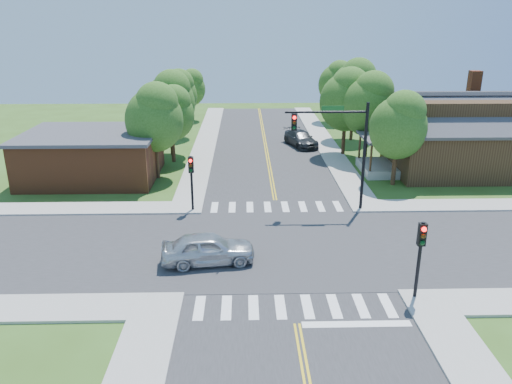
{
  "coord_description": "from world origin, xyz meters",
  "views": [
    {
      "loc": [
        -2.16,
        -25.38,
        12.19
      ],
      "look_at": [
        -1.46,
        3.12,
        2.2
      ],
      "focal_mm": 35.0,
      "sensor_mm": 36.0,
      "label": 1
    }
  ],
  "objects_px": {
    "signal_mast_ne": "(339,139)",
    "signal_pole_se": "(421,246)",
    "house_ne": "(455,132)",
    "car_silver": "(208,249)",
    "car_dgrey": "(301,139)",
    "signal_pole_nw": "(191,173)"
  },
  "relations": [
    {
      "from": "signal_pole_se",
      "to": "car_dgrey",
      "type": "xyz_separation_m",
      "value": [
        -2.1,
        28.79,
        -1.92
      ]
    },
    {
      "from": "signal_mast_ne",
      "to": "house_ne",
      "type": "xyz_separation_m",
      "value": [
        11.19,
        8.65,
        -1.52
      ]
    },
    {
      "from": "signal_mast_ne",
      "to": "house_ne",
      "type": "relative_size",
      "value": 0.55
    },
    {
      "from": "signal_pole_se",
      "to": "house_ne",
      "type": "xyz_separation_m",
      "value": [
        9.51,
        19.86,
        0.67
      ]
    },
    {
      "from": "signal_pole_nw",
      "to": "car_silver",
      "type": "height_order",
      "value": "signal_pole_nw"
    },
    {
      "from": "signal_mast_ne",
      "to": "car_silver",
      "type": "height_order",
      "value": "signal_mast_ne"
    },
    {
      "from": "car_silver",
      "to": "car_dgrey",
      "type": "height_order",
      "value": "car_silver"
    },
    {
      "from": "signal_mast_ne",
      "to": "car_silver",
      "type": "relative_size",
      "value": 1.43
    },
    {
      "from": "car_silver",
      "to": "car_dgrey",
      "type": "bearing_deg",
      "value": -24.06
    },
    {
      "from": "signal_pole_nw",
      "to": "house_ne",
      "type": "xyz_separation_m",
      "value": [
        20.71,
        8.66,
        0.67
      ]
    },
    {
      "from": "signal_pole_nw",
      "to": "house_ne",
      "type": "height_order",
      "value": "house_ne"
    },
    {
      "from": "signal_mast_ne",
      "to": "signal_pole_se",
      "type": "height_order",
      "value": "signal_mast_ne"
    },
    {
      "from": "car_dgrey",
      "to": "house_ne",
      "type": "bearing_deg",
      "value": -55.39
    },
    {
      "from": "house_ne",
      "to": "car_dgrey",
      "type": "bearing_deg",
      "value": 142.42
    },
    {
      "from": "signal_mast_ne",
      "to": "signal_pole_se",
      "type": "bearing_deg",
      "value": -81.44
    },
    {
      "from": "signal_mast_ne",
      "to": "signal_pole_nw",
      "type": "distance_m",
      "value": 9.76
    },
    {
      "from": "signal_pole_se",
      "to": "car_silver",
      "type": "bearing_deg",
      "value": 158.79
    },
    {
      "from": "signal_mast_ne",
      "to": "signal_pole_se",
      "type": "relative_size",
      "value": 1.89
    },
    {
      "from": "signal_pole_se",
      "to": "car_silver",
      "type": "distance_m",
      "value": 10.54
    },
    {
      "from": "signal_mast_ne",
      "to": "car_dgrey",
      "type": "distance_m",
      "value": 18.06
    },
    {
      "from": "signal_pole_nw",
      "to": "car_dgrey",
      "type": "distance_m",
      "value": 19.9
    },
    {
      "from": "signal_mast_ne",
      "to": "car_dgrey",
      "type": "height_order",
      "value": "signal_mast_ne"
    }
  ]
}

